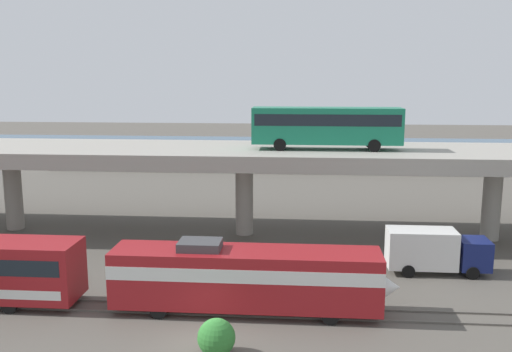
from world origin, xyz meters
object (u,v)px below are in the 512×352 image
Objects in this scene: train_locomotive at (259,276)px; parked_car_6 at (409,157)px; parked_car_2 at (185,154)px; service_truck_east at (434,250)px; parked_car_3 at (111,153)px; parked_car_7 at (443,155)px; parked_car_1 at (336,156)px; parked_car_4 at (150,151)px; parked_car_0 at (369,154)px; parked_car_5 at (121,150)px; transit_bus_on_overpass at (327,124)px.

parked_car_6 is (17.37, 48.63, -0.09)m from train_locomotive.
train_locomotive is at bearing 106.41° from parked_car_2.
service_truck_east is 56.19m from parked_car_3.
train_locomotive is 3.66× the size of parked_car_7.
parked_car_4 is (-27.76, 3.58, 0.00)m from parked_car_1.
train_locomotive is 3.84× the size of parked_car_0.
parked_car_4 is at bearing -152.10° from parked_car_3.
parked_car_6 is (43.04, -1.01, 0.00)m from parked_car_3.
train_locomotive is at bearing 115.49° from parked_car_5.
service_truck_east is 55.13m from parked_car_4.
parked_car_7 is at bearing 75.84° from service_truck_east.
parked_car_2 is (-25.91, 41.60, 0.47)m from service_truck_east.
parked_car_2 is 11.24m from parked_car_3.
parked_car_2 is (-21.63, 0.32, 0.00)m from parked_car_1.
parked_car_2 is at bearing 151.97° from parked_car_4.
parked_car_4 is at bearing -5.57° from parked_car_6.
parked_car_4 and parked_car_7 have the same top height.
parked_car_0 and parked_car_2 have the same top height.
service_truck_east reaches higher than parked_car_4.
parked_car_5 is (0.46, 3.25, -0.00)m from parked_car_3.
parked_car_5 is (-25.22, 52.89, -0.09)m from train_locomotive.
parked_car_3 is (-25.67, 49.64, -0.09)m from train_locomotive.
parked_car_0 is at bearing -28.21° from parked_car_6.
transit_bus_on_overpass is 13.28m from service_truck_east.
parked_car_0 and parked_car_1 have the same top height.
parked_car_1 is 0.95× the size of parked_car_7.
parked_car_7 is at bearing 177.96° from parked_car_5.
transit_bus_on_overpass reaches higher than parked_car_5.
service_truck_east is at bearing 33.10° from train_locomotive.
parked_car_4 is at bearing 173.16° from parked_car_5.
transit_bus_on_overpass reaches higher than parked_car_6.
parked_car_0 is 37.84m from parked_car_3.
parked_car_0 is 5.95m from parked_car_6.
parked_car_0 is at bearing -174.90° from parked_car_2.
transit_bus_on_overpass is at bearing 119.15° from parked_car_2.
transit_bus_on_overpass reaches higher than parked_car_0.
parked_car_0 and parked_car_3 have the same top height.
parked_car_7 is at bearing -178.15° from parked_car_3.
train_locomotive is at bearing -105.61° from transit_bus_on_overpass.
parked_car_0 is 0.95× the size of parked_car_3.
parked_car_3 is 48.19m from parked_car_7.
parked_car_0 is (7.81, 36.01, -7.40)m from transit_bus_on_overpass.
parked_car_6 and parked_car_7 have the same top height.
transit_bus_on_overpass is 2.69× the size of parked_car_6.
train_locomotive is 55.88m from parked_car_3.
transit_bus_on_overpass is at bearing 77.77° from parked_car_0.
parked_car_2 and parked_car_5 have the same top height.
parked_car_2 is 1.00× the size of parked_car_4.
service_truck_east is 45.09m from parked_car_7.
parked_car_1 is (7.18, 48.75, -0.09)m from train_locomotive.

